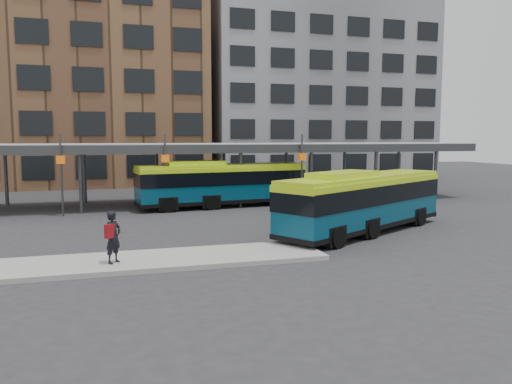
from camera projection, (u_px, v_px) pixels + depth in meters
The scene contains 9 objects.
ground at pixel (257, 239), 22.54m from camera, with size 120.00×120.00×0.00m, color #28282B.
boarding_island at pixel (135, 262), 18.13m from camera, with size 14.00×3.00×0.18m, color gray.
canopy at pixel (203, 147), 34.38m from camera, with size 40.00×6.53×4.80m.
building_brick at pixel (67, 72), 49.06m from camera, with size 26.00×14.00×22.00m, color brown.
building_grey at pixel (312, 90), 56.47m from camera, with size 24.00×14.00×20.00m, color slate.
bus_front at pixel (364, 200), 23.99m from camera, with size 10.73×7.49×3.04m.
bus_rear at pixel (222, 183), 32.97m from camera, with size 11.41×3.73×3.09m.
pedestrian at pixel (113, 237), 17.46m from camera, with size 0.78×0.80×1.85m.
bike_rack at pixel (373, 192), 37.59m from camera, with size 5.46×1.51×1.02m.
Camera 1 is at (-6.30, -21.26, 4.57)m, focal length 35.00 mm.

